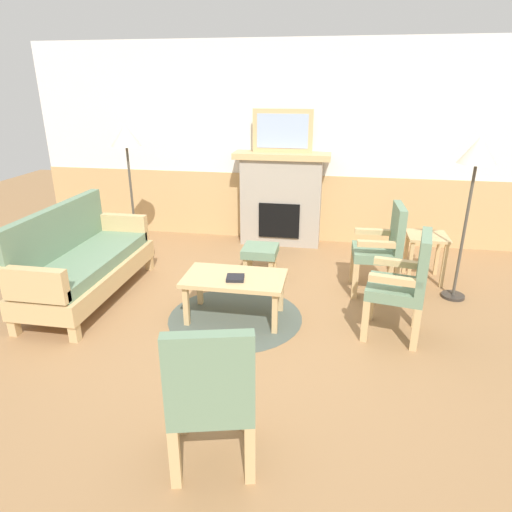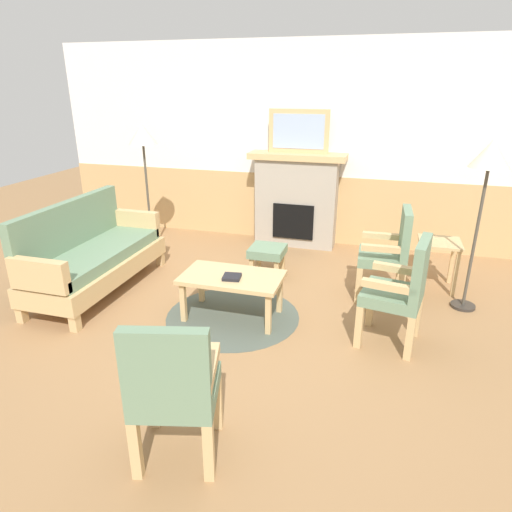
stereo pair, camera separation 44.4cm
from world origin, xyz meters
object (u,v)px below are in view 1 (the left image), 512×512
at_px(framed_picture, 283,131).
at_px(footstool, 260,253).
at_px(couch, 83,262).
at_px(armchair_front_left, 211,390).
at_px(floor_lamp_by_couch, 126,144).
at_px(book_on_table, 235,278).
at_px(floor_lamp_by_chairs, 477,161).
at_px(armchair_near_fireplace, 383,245).
at_px(armchair_by_window_left, 405,281).
at_px(fireplace, 281,198).
at_px(side_table, 426,244).
at_px(coffee_table, 235,282).

height_order(framed_picture, footstool, framed_picture).
distance_m(couch, footstool, 1.95).
relative_size(armchair_front_left, floor_lamp_by_couch, 0.58).
bearing_deg(book_on_table, floor_lamp_by_chairs, 22.69).
bearing_deg(armchair_near_fireplace, framed_picture, 131.96).
height_order(armchair_by_window_left, floor_lamp_by_couch, floor_lamp_by_couch).
bearing_deg(armchair_near_fireplace, armchair_front_left, -113.69).
relative_size(book_on_table, footstool, 0.41).
bearing_deg(framed_picture, armchair_front_left, -88.43).
distance_m(fireplace, floor_lamp_by_chairs, 2.63).
relative_size(armchair_by_window_left, armchair_front_left, 1.00).
relative_size(fireplace, side_table, 2.36).
height_order(coffee_table, floor_lamp_by_couch, floor_lamp_by_couch).
xyz_separation_m(fireplace, coffee_table, (-0.16, -2.28, -0.27)).
bearing_deg(footstool, floor_lamp_by_couch, 167.63).
relative_size(footstool, side_table, 0.73).
distance_m(framed_picture, couch, 3.02).
relative_size(coffee_table, armchair_front_left, 0.98).
distance_m(footstool, armchair_front_left, 2.88).
distance_m(framed_picture, armchair_by_window_left, 2.90).
bearing_deg(armchair_front_left, floor_lamp_by_couch, 120.81).
xyz_separation_m(book_on_table, floor_lamp_by_couch, (-1.69, 1.52, 1.00)).
relative_size(couch, armchair_front_left, 1.84).
xyz_separation_m(floor_lamp_by_couch, floor_lamp_by_chairs, (3.88, -0.61, 0.00)).
bearing_deg(fireplace, coffee_table, -93.93).
xyz_separation_m(coffee_table, floor_lamp_by_chairs, (2.21, 0.85, 1.06)).
bearing_deg(floor_lamp_by_couch, armchair_by_window_left, -25.20).
bearing_deg(couch, floor_lamp_by_couch, 90.22).
distance_m(couch, book_on_table, 1.70).
bearing_deg(armchair_front_left, framed_picture, 91.57).
height_order(armchair_by_window_left, floor_lamp_by_chairs, floor_lamp_by_chairs).
distance_m(armchair_near_fireplace, floor_lamp_by_couch, 3.29).
height_order(framed_picture, couch, framed_picture).
height_order(book_on_table, side_table, side_table).
xyz_separation_m(armchair_near_fireplace, side_table, (0.52, 0.41, -0.10)).
height_order(book_on_table, floor_lamp_by_couch, floor_lamp_by_couch).
bearing_deg(armchair_front_left, armchair_by_window_left, 53.85).
height_order(framed_picture, floor_lamp_by_chairs, framed_picture).
bearing_deg(floor_lamp_by_chairs, book_on_table, -157.31).
bearing_deg(side_table, armchair_front_left, -118.76).
xyz_separation_m(footstool, armchair_near_fireplace, (1.37, -0.21, 0.25)).
xyz_separation_m(coffee_table, armchair_front_left, (0.27, -1.79, 0.15)).
bearing_deg(coffee_table, armchair_by_window_left, -2.11).
bearing_deg(footstool, book_on_table, -92.20).
xyz_separation_m(framed_picture, armchair_by_window_left, (1.38, -2.34, -1.02)).
bearing_deg(book_on_table, coffee_table, 108.60).
height_order(couch, floor_lamp_by_chairs, floor_lamp_by_chairs).
relative_size(book_on_table, side_table, 0.30).
xyz_separation_m(book_on_table, footstool, (0.04, 1.14, -0.17)).
bearing_deg(coffee_table, framed_picture, 86.07).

